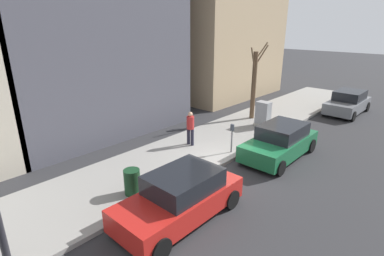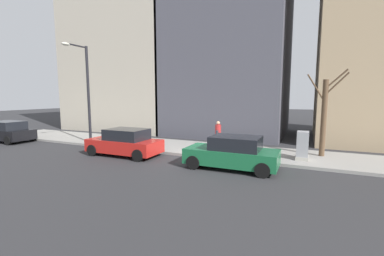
{
  "view_description": "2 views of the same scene",
  "coord_description": "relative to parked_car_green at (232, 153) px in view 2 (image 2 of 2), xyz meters",
  "views": [
    {
      "loc": [
        -6.77,
        9.56,
        5.75
      ],
      "look_at": [
        1.08,
        1.02,
        1.69
      ],
      "focal_mm": 28.0,
      "sensor_mm": 36.0,
      "label": 1
    },
    {
      "loc": [
        -12.58,
        -5.35,
        3.32
      ],
      "look_at": [
        1.78,
        1.13,
        1.38
      ],
      "focal_mm": 24.0,
      "sensor_mm": 36.0,
      "label": 2
    }
  ],
  "objects": [
    {
      "name": "ground_plane",
      "position": [
        1.26,
        2.29,
        -0.74
      ],
      "size": [
        120.0,
        120.0,
        0.0
      ],
      "primitive_type": "plane",
      "color": "#2B2B2D"
    },
    {
      "name": "sidewalk",
      "position": [
        3.26,
        2.29,
        -0.66
      ],
      "size": [
        4.0,
        36.0,
        0.15
      ],
      "primitive_type": "cube",
      "color": "gray",
      "rests_on": "ground"
    },
    {
      "name": "parked_car_green",
      "position": [
        0.0,
        0.0,
        0.0
      ],
      "size": [
        1.93,
        4.2,
        1.52
      ],
      "rotation": [
        0.0,
        0.0,
        0.0
      ],
      "color": "#196038",
      "rests_on": "ground"
    },
    {
      "name": "parked_car_red",
      "position": [
        0.11,
        6.25,
        0.0
      ],
      "size": [
        1.93,
        4.2,
        1.52
      ],
      "rotation": [
        0.0,
        0.0,
        0.0
      ],
      "color": "red",
      "rests_on": "ground"
    },
    {
      "name": "parked_car_black",
      "position": [
        0.13,
        17.11,
        0.0
      ],
      "size": [
        1.99,
        4.23,
        1.52
      ],
      "rotation": [
        0.0,
        0.0,
        0.02
      ],
      "color": "black",
      "rests_on": "ground"
    },
    {
      "name": "parking_meter",
      "position": [
        1.71,
        1.33,
        0.24
      ],
      "size": [
        0.14,
        0.1,
        1.35
      ],
      "color": "slate",
      "rests_on": "sidewalk"
    },
    {
      "name": "utility_box",
      "position": [
        2.56,
        -2.92,
        0.11
      ],
      "size": [
        0.83,
        0.61,
        1.43
      ],
      "color": "#A8A399",
      "rests_on": "sidewalk"
    },
    {
      "name": "streetlamp",
      "position": [
        1.54,
        10.6,
        3.28
      ],
      "size": [
        1.97,
        0.32,
        6.5
      ],
      "color": "black",
      "rests_on": "sidewalk"
    },
    {
      "name": "bare_tree",
      "position": [
        3.85,
        -3.87,
        1.59
      ],
      "size": [
        0.41,
        1.94,
        4.55
      ],
      "color": "brown",
      "rests_on": "sidewalk"
    },
    {
      "name": "trash_bin",
      "position": [
        2.16,
        6.55,
        -0.14
      ],
      "size": [
        0.56,
        0.56,
        0.9
      ],
      "primitive_type": "cylinder",
      "color": "#14381E",
      "rests_on": "sidewalk"
    },
    {
      "name": "pedestrian_near_meter",
      "position": [
        3.7,
        1.94,
        0.35
      ],
      "size": [
        0.4,
        0.36,
        1.66
      ],
      "rotation": [
        0.0,
        0.0,
        0.01
      ],
      "color": "#1E1E2D",
      "rests_on": "sidewalk"
    },
    {
      "name": "office_block_center",
      "position": [
        11.64,
        3.54,
        10.64
      ],
      "size": [
        9.76,
        9.76,
        22.74
      ],
      "primitive_type": "cube",
      "color": "#4C4C56",
      "rests_on": "ground"
    },
    {
      "name": "office_tower_right",
      "position": [
        12.49,
        13.95,
        10.79
      ],
      "size": [
        11.47,
        11.47,
        23.06
      ],
      "primitive_type": "cube",
      "color": "#BCB29E",
      "rests_on": "ground"
    }
  ]
}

